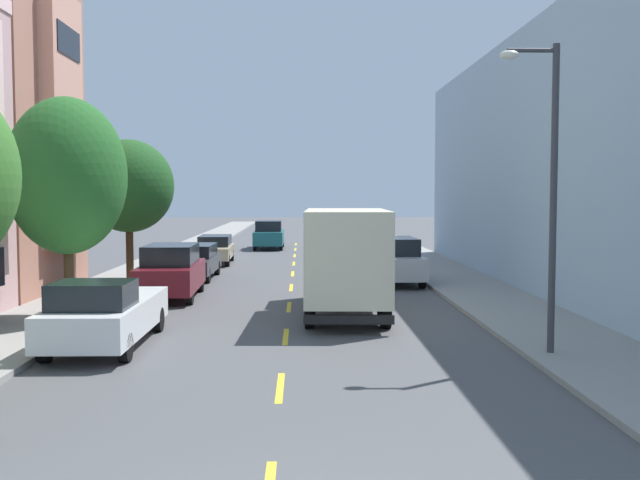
{
  "coord_description": "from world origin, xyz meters",
  "views": [
    {
      "loc": [
        0.42,
        -6.82,
        3.75
      ],
      "look_at": [
        1.2,
        23.42,
        1.82
      ],
      "focal_mm": 40.61,
      "sensor_mm": 36.0,
      "label": 1
    }
  ],
  "objects_px": {
    "parked_suv_burgundy": "(171,271)",
    "parked_wagon_champagne": "(215,249)",
    "delivery_box_truck": "(346,255)",
    "parked_wagon_charcoal": "(195,260)",
    "parked_wagon_navy": "(363,241)",
    "street_lamp": "(547,176)",
    "parked_pickup_white": "(105,314)",
    "parked_hatchback_orange": "(376,252)",
    "moving_teal_sedan": "(269,234)",
    "street_tree_second": "(67,176)",
    "street_tree_third": "(129,186)",
    "parked_suv_silver": "(394,260)"
  },
  "relations": [
    {
      "from": "street_tree_third",
      "to": "moving_teal_sedan",
      "type": "height_order",
      "value": "street_tree_third"
    },
    {
      "from": "street_lamp",
      "to": "parked_wagon_champagne",
      "type": "distance_m",
      "value": 25.24
    },
    {
      "from": "parked_hatchback_orange",
      "to": "moving_teal_sedan",
      "type": "distance_m",
      "value": 13.73
    },
    {
      "from": "delivery_box_truck",
      "to": "parked_suv_burgundy",
      "type": "xyz_separation_m",
      "value": [
        -6.07,
        3.73,
        -0.88
      ]
    },
    {
      "from": "street_tree_second",
      "to": "street_lamp",
      "type": "distance_m",
      "value": 13.35
    },
    {
      "from": "moving_teal_sedan",
      "to": "parked_suv_silver",
      "type": "bearing_deg",
      "value": -72.52
    },
    {
      "from": "parked_pickup_white",
      "to": "parked_wagon_champagne",
      "type": "bearing_deg",
      "value": 89.65
    },
    {
      "from": "parked_suv_burgundy",
      "to": "parked_wagon_navy",
      "type": "height_order",
      "value": "parked_suv_burgundy"
    },
    {
      "from": "parked_suv_burgundy",
      "to": "parked_wagon_navy",
      "type": "relative_size",
      "value": 1.02
    },
    {
      "from": "parked_suv_burgundy",
      "to": "street_tree_third",
      "type": "bearing_deg",
      "value": 127.42
    },
    {
      "from": "street_tree_second",
      "to": "parked_wagon_champagne",
      "type": "height_order",
      "value": "street_tree_second"
    },
    {
      "from": "parked_suv_burgundy",
      "to": "moving_teal_sedan",
      "type": "relative_size",
      "value": 1.01
    },
    {
      "from": "parked_wagon_navy",
      "to": "street_lamp",
      "type": "bearing_deg",
      "value": -86.7
    },
    {
      "from": "street_tree_third",
      "to": "moving_teal_sedan",
      "type": "bearing_deg",
      "value": 77.44
    },
    {
      "from": "street_lamp",
      "to": "parked_pickup_white",
      "type": "xyz_separation_m",
      "value": [
        -10.34,
        1.48,
        -3.33
      ]
    },
    {
      "from": "delivery_box_truck",
      "to": "parked_wagon_champagne",
      "type": "height_order",
      "value": "delivery_box_truck"
    },
    {
      "from": "parked_wagon_champagne",
      "to": "parked_wagon_navy",
      "type": "relative_size",
      "value": 1.0
    },
    {
      "from": "parked_hatchback_orange",
      "to": "parked_wagon_navy",
      "type": "bearing_deg",
      "value": 90.07
    },
    {
      "from": "street_tree_third",
      "to": "parked_hatchback_orange",
      "type": "distance_m",
      "value": 13.94
    },
    {
      "from": "parked_wagon_charcoal",
      "to": "moving_teal_sedan",
      "type": "height_order",
      "value": "moving_teal_sedan"
    },
    {
      "from": "delivery_box_truck",
      "to": "moving_teal_sedan",
      "type": "xyz_separation_m",
      "value": [
        -3.59,
        27.14,
        -0.88
      ]
    },
    {
      "from": "street_lamp",
      "to": "parked_suv_burgundy",
      "type": "bearing_deg",
      "value": 136.11
    },
    {
      "from": "street_tree_second",
      "to": "parked_wagon_navy",
      "type": "distance_m",
      "value": 26.52
    },
    {
      "from": "parked_suv_silver",
      "to": "parked_hatchback_orange",
      "type": "height_order",
      "value": "parked_suv_silver"
    },
    {
      "from": "parked_wagon_navy",
      "to": "parked_wagon_charcoal",
      "type": "xyz_separation_m",
      "value": [
        -8.59,
        -13.25,
        0.0
      ]
    },
    {
      "from": "delivery_box_truck",
      "to": "parked_wagon_charcoal",
      "type": "height_order",
      "value": "delivery_box_truck"
    },
    {
      "from": "parked_suv_burgundy",
      "to": "parked_hatchback_orange",
      "type": "xyz_separation_m",
      "value": [
        8.56,
        11.11,
        -0.23
      ]
    },
    {
      "from": "delivery_box_truck",
      "to": "moving_teal_sedan",
      "type": "bearing_deg",
      "value": 97.54
    },
    {
      "from": "street_tree_third",
      "to": "parked_wagon_navy",
      "type": "xyz_separation_m",
      "value": [
        10.67,
        16.5,
        -3.25
      ]
    },
    {
      "from": "parked_pickup_white",
      "to": "parked_wagon_charcoal",
      "type": "height_order",
      "value": "parked_pickup_white"
    },
    {
      "from": "street_tree_third",
      "to": "parked_wagon_navy",
      "type": "distance_m",
      "value": 19.91
    },
    {
      "from": "parked_wagon_charcoal",
      "to": "parked_wagon_navy",
      "type": "bearing_deg",
      "value": 57.04
    },
    {
      "from": "street_tree_second",
      "to": "parked_wagon_navy",
      "type": "relative_size",
      "value": 1.35
    },
    {
      "from": "street_tree_second",
      "to": "parked_hatchback_orange",
      "type": "xyz_separation_m",
      "value": [
        10.68,
        15.87,
        -3.51
      ]
    },
    {
      "from": "delivery_box_truck",
      "to": "parked_suv_silver",
      "type": "height_order",
      "value": "delivery_box_truck"
    },
    {
      "from": "parked_wagon_champagne",
      "to": "moving_teal_sedan",
      "type": "distance_m",
      "value": 10.71
    },
    {
      "from": "parked_wagon_navy",
      "to": "moving_teal_sedan",
      "type": "distance_m",
      "value": 7.35
    },
    {
      "from": "street_lamp",
      "to": "delivery_box_truck",
      "type": "relative_size",
      "value": 0.94
    },
    {
      "from": "parked_pickup_white",
      "to": "parked_wagon_navy",
      "type": "bearing_deg",
      "value": 72.6
    },
    {
      "from": "street_tree_second",
      "to": "street_lamp",
      "type": "height_order",
      "value": "street_lamp"
    },
    {
      "from": "parked_wagon_champagne",
      "to": "street_lamp",
      "type": "bearing_deg",
      "value": -65.9
    },
    {
      "from": "street_tree_third",
      "to": "parked_pickup_white",
      "type": "xyz_separation_m",
      "value": [
        2.01,
        -11.14,
        -3.22
      ]
    },
    {
      "from": "parked_pickup_white",
      "to": "street_tree_second",
      "type": "bearing_deg",
      "value": 119.11
    },
    {
      "from": "parked_suv_silver",
      "to": "parked_pickup_white",
      "type": "xyz_separation_m",
      "value": [
        -8.7,
        -12.38,
        -0.16
      ]
    },
    {
      "from": "street_lamp",
      "to": "parked_suv_silver",
      "type": "xyz_separation_m",
      "value": [
        -1.64,
        13.86,
        -3.17
      ]
    },
    {
      "from": "parked_wagon_navy",
      "to": "parked_suv_burgundy",
      "type": "bearing_deg",
      "value": -113.92
    },
    {
      "from": "parked_suv_burgundy",
      "to": "parked_wagon_champagne",
      "type": "relative_size",
      "value": 1.02
    },
    {
      "from": "street_tree_third",
      "to": "street_lamp",
      "type": "xyz_separation_m",
      "value": [
        12.35,
        -12.61,
        0.11
      ]
    },
    {
      "from": "street_tree_second",
      "to": "parked_suv_burgundy",
      "type": "height_order",
      "value": "street_tree_second"
    },
    {
      "from": "street_tree_second",
      "to": "parked_hatchback_orange",
      "type": "height_order",
      "value": "street_tree_second"
    }
  ]
}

